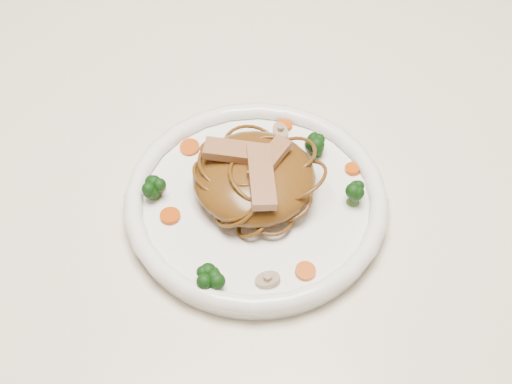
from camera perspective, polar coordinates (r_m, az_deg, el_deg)
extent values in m
cube|color=#F2E8CD|center=(0.84, -0.80, 0.79)|extent=(1.20, 0.80, 0.04)
cylinder|color=brown|center=(1.49, 16.85, 5.07)|extent=(0.06, 0.06, 0.71)
cylinder|color=white|center=(0.79, 0.00, -1.01)|extent=(0.34, 0.34, 0.02)
ellipsoid|color=brown|center=(0.77, -0.15, 1.14)|extent=(0.16, 0.16, 0.04)
cube|color=#B27E54|center=(0.75, 1.08, 2.55)|extent=(0.06, 0.05, 0.01)
cube|color=#B27E54|center=(0.76, -1.32, 3.12)|extent=(0.08, 0.05, 0.01)
cube|color=#B27E54|center=(0.74, 0.41, 1.20)|extent=(0.04, 0.08, 0.01)
cylinder|color=#C44B07|center=(0.85, 2.19, 5.19)|extent=(0.02, 0.02, 0.00)
cylinder|color=#C44B07|center=(0.77, -6.65, -1.84)|extent=(0.03, 0.03, 0.00)
cylinder|color=#C44B07|center=(0.81, 7.48, 1.79)|extent=(0.02, 0.02, 0.00)
cylinder|color=#C44B07|center=(0.83, -5.14, 3.44)|extent=(0.02, 0.02, 0.00)
cylinder|color=#C44B07|center=(0.73, 3.84, -6.12)|extent=(0.02, 0.02, 0.00)
cylinder|color=tan|center=(0.72, 0.90, -6.81)|extent=(0.03, 0.03, 0.01)
cylinder|color=tan|center=(0.83, 4.35, 3.73)|extent=(0.03, 0.03, 0.01)
cylinder|color=tan|center=(0.80, -7.81, 0.53)|extent=(0.04, 0.04, 0.01)
cylinder|color=tan|center=(0.84, 1.91, 4.72)|extent=(0.03, 0.03, 0.01)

